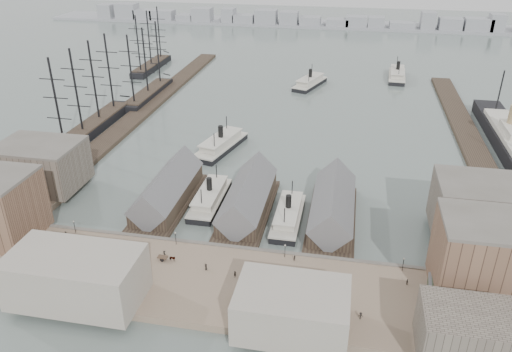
% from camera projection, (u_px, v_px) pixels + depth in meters
% --- Properties ---
extents(ground, '(900.00, 900.00, 0.00)m').
position_uv_depth(ground, '(236.00, 242.00, 140.91)').
color(ground, '#54625D').
rests_on(ground, ground).
extents(quay, '(180.00, 30.00, 2.00)m').
position_uv_depth(quay, '(217.00, 284.00, 122.97)').
color(quay, '#786451').
rests_on(quay, ground).
extents(seawall, '(180.00, 1.20, 2.30)m').
position_uv_depth(seawall, '(231.00, 249.00, 135.84)').
color(seawall, '#59544C').
rests_on(seawall, ground).
extents(west_wharf, '(10.00, 220.00, 1.60)m').
position_uv_depth(west_wharf, '(145.00, 109.00, 239.68)').
color(west_wharf, '#2D231C').
rests_on(west_wharf, ground).
extents(east_wharf, '(10.00, 180.00, 1.60)m').
position_uv_depth(east_wharf, '(469.00, 139.00, 205.85)').
color(east_wharf, '#2D231C').
rests_on(east_wharf, ground).
extents(ferry_shed_west, '(14.00, 42.00, 12.60)m').
position_uv_depth(ferry_shed_west, '(168.00, 191.00, 158.03)').
color(ferry_shed_west, '#2D231C').
rests_on(ferry_shed_west, ground).
extents(ferry_shed_center, '(14.00, 42.00, 12.60)m').
position_uv_depth(ferry_shed_center, '(248.00, 199.00, 153.56)').
color(ferry_shed_center, '#2D231C').
rests_on(ferry_shed_center, ground).
extents(ferry_shed_east, '(14.00, 42.00, 12.60)m').
position_uv_depth(ferry_shed_east, '(333.00, 207.00, 149.10)').
color(ferry_shed_east, '#2D231C').
rests_on(ferry_shed_east, ground).
extents(warehouse_west_back, '(26.00, 20.00, 14.00)m').
position_uv_depth(warehouse_west_back, '(41.00, 166.00, 164.59)').
color(warehouse_west_back, '#60564C').
rests_on(warehouse_west_back, west_land).
extents(warehouse_east_front, '(30.00, 18.00, 19.00)m').
position_uv_depth(warehouse_east_front, '(504.00, 262.00, 113.86)').
color(warehouse_east_front, brown).
rests_on(warehouse_east_front, east_land).
extents(warehouse_east_back, '(28.00, 20.00, 15.00)m').
position_uv_depth(warehouse_east_back, '(486.00, 210.00, 138.03)').
color(warehouse_east_back, '#60564C').
rests_on(warehouse_east_back, east_land).
extents(street_bldg_center, '(24.00, 16.00, 10.00)m').
position_uv_depth(street_bldg_center, '(292.00, 309.00, 106.31)').
color(street_bldg_center, gray).
rests_on(street_bldg_center, quay).
extents(street_bldg_west, '(30.00, 16.00, 12.00)m').
position_uv_depth(street_bldg_west, '(76.00, 277.00, 114.45)').
color(street_bldg_west, gray).
rests_on(street_bldg_west, quay).
extents(street_bldg_east, '(18.00, 14.00, 11.00)m').
position_uv_depth(street_bldg_east, '(466.00, 334.00, 99.20)').
color(street_bldg_east, '#60564C').
rests_on(street_bldg_east, quay).
extents(lamp_post_far_w, '(0.44, 0.44, 3.92)m').
position_uv_depth(lamp_post_far_w, '(74.00, 225.00, 140.38)').
color(lamp_post_far_w, black).
rests_on(lamp_post_far_w, quay).
extents(lamp_post_near_w, '(0.44, 0.44, 3.92)m').
position_uv_depth(lamp_post_near_w, '(176.00, 236.00, 135.23)').
color(lamp_post_near_w, black).
rests_on(lamp_post_near_w, quay).
extents(lamp_post_near_e, '(0.44, 0.44, 3.92)m').
position_uv_depth(lamp_post_near_e, '(285.00, 248.00, 130.07)').
color(lamp_post_near_e, black).
rests_on(lamp_post_near_e, quay).
extents(lamp_post_far_e, '(0.44, 0.44, 3.92)m').
position_uv_depth(lamp_post_far_e, '(404.00, 262.00, 124.92)').
color(lamp_post_far_e, black).
rests_on(lamp_post_far_e, quay).
extents(far_shore, '(500.00, 40.00, 15.72)m').
position_uv_depth(far_shore, '(321.00, 22.00, 431.70)').
color(far_shore, gray).
rests_on(far_shore, ground).
extents(ferry_docked_west, '(8.11, 27.04, 9.66)m').
position_uv_depth(ferry_docked_west, '(210.00, 197.00, 159.32)').
color(ferry_docked_west, black).
rests_on(ferry_docked_west, ground).
extents(ferry_docked_east, '(7.88, 26.26, 9.38)m').
position_uv_depth(ferry_docked_east, '(288.00, 215.00, 149.86)').
color(ferry_docked_east, black).
rests_on(ferry_docked_east, ground).
extents(ferry_open_near, '(16.09, 31.41, 10.75)m').
position_uv_depth(ferry_open_near, '(221.00, 144.00, 196.94)').
color(ferry_open_near, black).
rests_on(ferry_open_near, ground).
extents(ferry_open_mid, '(17.48, 29.96, 10.26)m').
position_uv_depth(ferry_open_mid, '(310.00, 82.00, 273.73)').
color(ferry_open_mid, black).
rests_on(ferry_open_mid, ground).
extents(ferry_open_far, '(10.76, 30.80, 10.84)m').
position_uv_depth(ferry_open_far, '(397.00, 75.00, 286.78)').
color(ferry_open_far, black).
rests_on(ferry_open_far, ground).
extents(sailing_ship_near, '(9.12, 62.82, 37.49)m').
position_uv_depth(sailing_ship_near, '(92.00, 126.00, 213.87)').
color(sailing_ship_near, black).
rests_on(sailing_ship_near, ground).
extents(sailing_ship_mid, '(8.61, 49.73, 35.38)m').
position_uv_depth(sailing_ship_mid, '(148.00, 93.00, 255.59)').
color(sailing_ship_mid, black).
rests_on(sailing_ship_mid, ground).
extents(sailing_ship_far, '(8.44, 46.88, 34.69)m').
position_uv_depth(sailing_ship_far, '(151.00, 65.00, 306.25)').
color(sailing_ship_far, black).
rests_on(sailing_ship_far, ground).
extents(ocean_steamer, '(11.71, 85.56, 17.11)m').
position_uv_depth(ocean_steamer, '(509.00, 138.00, 199.67)').
color(ocean_steamer, black).
rests_on(ocean_steamer, ground).
extents(tram, '(3.38, 9.88, 3.45)m').
position_uv_depth(tram, '(433.00, 291.00, 116.54)').
color(tram, black).
rests_on(tram, quay).
extents(horse_cart_left, '(4.65, 1.53, 1.62)m').
position_uv_depth(horse_cart_left, '(82.00, 258.00, 129.51)').
color(horse_cart_left, black).
rests_on(horse_cart_left, quay).
extents(horse_cart_center, '(4.87, 1.62, 1.55)m').
position_uv_depth(horse_cart_center, '(169.00, 258.00, 129.44)').
color(horse_cart_center, black).
rests_on(horse_cart_center, quay).
extents(horse_cart_right, '(4.77, 2.59, 1.51)m').
position_uv_depth(horse_cart_right, '(320.00, 306.00, 113.38)').
color(horse_cart_right, black).
rests_on(horse_cart_right, quay).
extents(pedestrian_0, '(0.71, 0.74, 1.65)m').
position_uv_depth(pedestrian_0, '(66.00, 234.00, 139.64)').
color(pedestrian_0, black).
rests_on(pedestrian_0, quay).
extents(pedestrian_1, '(1.11, 1.04, 1.82)m').
position_uv_depth(pedestrian_1, '(40.00, 262.00, 127.81)').
color(pedestrian_1, black).
rests_on(pedestrian_1, quay).
extents(pedestrian_2, '(1.26, 1.01, 1.71)m').
position_uv_depth(pedestrian_2, '(164.00, 254.00, 131.20)').
color(pedestrian_2, black).
rests_on(pedestrian_2, quay).
extents(pedestrian_3, '(0.67, 1.09, 1.72)m').
position_uv_depth(pedestrian_3, '(146.00, 278.00, 122.21)').
color(pedestrian_3, black).
rests_on(pedestrian_3, quay).
extents(pedestrian_4, '(0.79, 1.01, 1.81)m').
position_uv_depth(pedestrian_4, '(206.00, 267.00, 126.04)').
color(pedestrian_4, black).
rests_on(pedestrian_4, quay).
extents(pedestrian_5, '(0.82, 0.76, 1.82)m').
position_uv_depth(pedestrian_5, '(235.00, 274.00, 123.40)').
color(pedestrian_5, black).
rests_on(pedestrian_5, quay).
extents(pedestrian_6, '(0.81, 0.91, 1.56)m').
position_uv_depth(pedestrian_6, '(295.00, 258.00, 129.60)').
color(pedestrian_6, black).
rests_on(pedestrian_6, quay).
extents(pedestrian_7, '(1.16, 0.69, 1.78)m').
position_uv_depth(pedestrian_7, '(361.00, 316.00, 110.39)').
color(pedestrian_7, black).
rests_on(pedestrian_7, quay).
extents(pedestrian_8, '(0.46, 0.96, 1.60)m').
position_uv_depth(pedestrian_8, '(407.00, 282.00, 120.96)').
color(pedestrian_8, black).
rests_on(pedestrian_8, quay).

